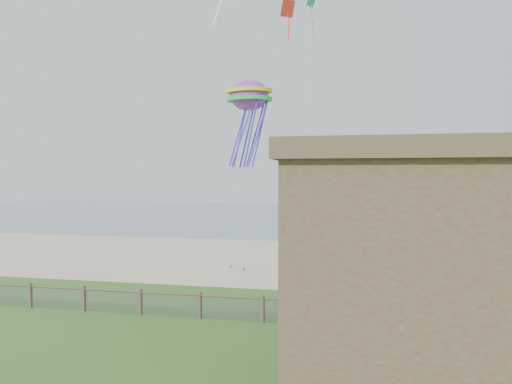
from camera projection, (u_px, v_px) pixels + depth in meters
ground at (144, 372)px, 15.52m from camera, size 160.00×160.00×0.00m
sand_beach at (262, 258)px, 37.08m from camera, size 72.00×20.00×0.02m
ocean at (308, 214)px, 80.20m from camera, size 160.00×68.00×0.02m
chainlink_fence at (200, 307)px, 21.38m from camera, size 36.20×0.20×1.25m
motel_deck at (509, 340)px, 17.86m from camera, size 15.00×2.00×0.50m
picnic_table at (309, 325)px, 19.39m from camera, size 1.59×1.22×0.66m
octopus_kite at (249, 120)px, 29.39m from camera, size 3.50×2.92×6.19m
kite_red at (288, 17)px, 28.91m from camera, size 1.69×1.84×2.20m
kite_green at (311, 11)px, 34.17m from camera, size 2.01×1.76×2.70m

